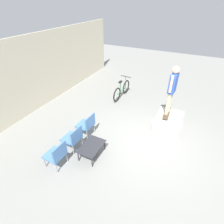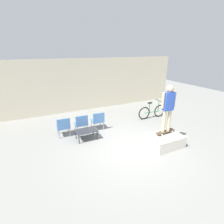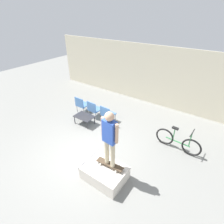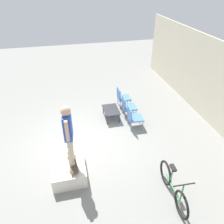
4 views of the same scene
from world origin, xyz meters
name	(u,v)px [view 4 (image 4 of 4)]	position (x,y,z in m)	size (l,w,h in m)	color
ground_plane	(80,143)	(0.00, 0.00, 0.00)	(24.00, 24.00, 0.00)	gray
house_wall_back	(220,89)	(0.00, 4.95, 1.50)	(12.00, 0.06, 3.00)	beige
skate_ramp_box	(69,168)	(1.23, -0.44, 0.22)	(1.27, 0.92, 0.47)	silver
skateboard_on_ramp	(72,162)	(1.33, -0.31, 0.53)	(0.87, 0.30, 0.07)	#473828
person_skater	(68,131)	(1.33, -0.31, 1.59)	(0.57, 0.25, 1.77)	#C6B793
coffee_table	(111,110)	(-1.27, 1.37, 0.34)	(0.85, 0.58, 0.39)	#2D2D33
patio_chair_left	(122,96)	(-2.04, 2.02, 0.47)	(0.53, 0.53, 0.84)	#99999E
patio_chair_center	(127,106)	(-1.27, 2.02, 0.47)	(0.54, 0.54, 0.84)	#99999E
patio_chair_right	(133,116)	(-0.50, 2.02, 0.47)	(0.54, 0.54, 0.84)	#99999E
bicycle	(173,187)	(2.60, 2.08, 0.36)	(1.65, 0.52, 0.94)	black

